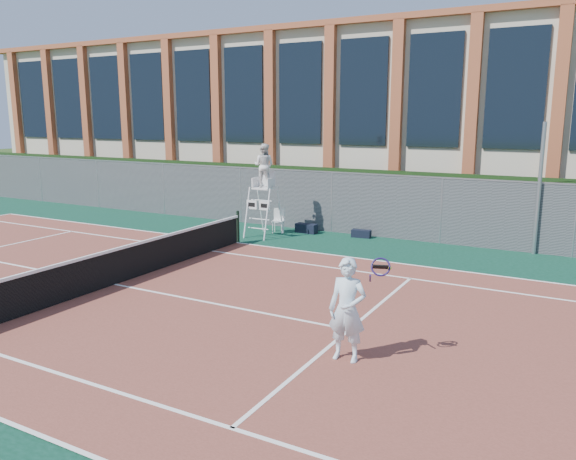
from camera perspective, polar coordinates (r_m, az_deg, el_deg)
The scene contains 13 objects.
ground at distance 14.90m, azimuth -17.20°, elevation -5.41°, with size 120.00×120.00×0.00m, color #233814.
apron at distance 15.58m, azimuth -14.57°, elevation -4.52°, with size 36.00×20.00×0.01m, color #0B3120.
tennis_court at distance 14.90m, azimuth -17.21°, elevation -5.33°, with size 23.77×10.97×0.02m, color brown.
tennis_net at distance 14.76m, azimuth -17.32°, elevation -3.41°, with size 0.10×11.30×1.10m.
fence at distance 21.55m, azimuth -0.39°, elevation 3.18°, with size 40.00×0.06×2.20m, color #595E60, non-canonical shape.
hedge at distance 22.59m, azimuth 1.10°, elevation 3.56°, with size 40.00×1.40×2.20m, color black.
building at distance 29.65m, azimuth 8.44°, elevation 11.21°, with size 45.00×10.60×8.22m.
steel_pole at distance 18.70m, azimuth 24.15°, elevation 3.79°, with size 0.12×0.12×4.05m, color #9EA0A5.
umpire_chair at distance 19.80m, azimuth -2.46°, elevation 6.29°, with size 0.92×1.42×3.31m.
plastic_chair at distance 20.59m, azimuth -0.95°, elevation 1.19°, with size 0.51×0.51×0.89m.
sports_bag_near at distance 20.55m, azimuth 1.87°, elevation 0.17°, with size 0.79×0.32×0.34m, color black.
sports_bag_far at distance 19.95m, azimuth 7.45°, elevation -0.37°, with size 0.67×0.29×0.27m, color black.
tennis_player at distance 9.75m, azimuth 6.07°, elevation -8.02°, with size 1.02×0.70×1.83m.
Camera 1 is at (10.41, -9.81, 4.17)m, focal length 35.00 mm.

